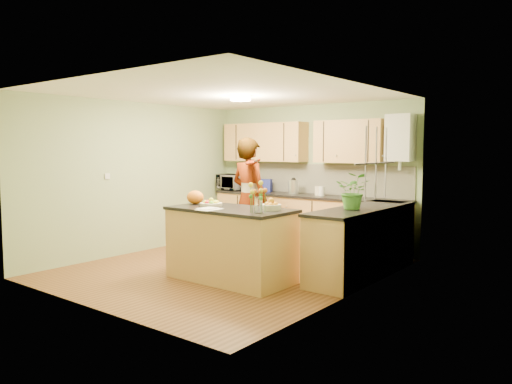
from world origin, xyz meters
The scene contains 28 objects.
floor centered at (0.00, 0.00, 0.00)m, with size 4.50×4.50×0.00m, color brown.
ceiling centered at (0.00, 0.00, 2.50)m, with size 4.00×4.50×0.02m, color white.
wall_back centered at (0.00, 2.25, 1.25)m, with size 4.00×0.02×2.50m, color #92A979.
wall_front centered at (0.00, -2.25, 1.25)m, with size 4.00×0.02×2.50m, color #92A979.
wall_left centered at (-2.00, 0.00, 1.25)m, with size 0.02×4.50×2.50m, color #92A979.
wall_right centered at (2.00, 0.00, 1.25)m, with size 0.02×4.50×2.50m, color #92A979.
back_counter centered at (0.10, 1.95, 0.47)m, with size 3.64×0.62×0.94m.
right_counter centered at (1.70, 0.85, 0.47)m, with size 0.62×2.24×0.94m.
splashback centered at (0.10, 2.23, 1.20)m, with size 3.60×0.02×0.52m, color silver.
upper_cabinets centered at (-0.18, 2.08, 1.85)m, with size 3.20×0.34×0.70m.
boiler centered at (1.70, 2.09, 1.90)m, with size 0.40×0.30×0.86m.
window_right centered at (1.99, 0.60, 1.55)m, with size 0.01×1.30×1.05m.
light_switch centered at (-1.99, -0.60, 1.30)m, with size 0.02×0.09×0.09m, color silver.
ceiling_lamp centered at (0.00, 0.30, 2.46)m, with size 0.30×0.30×0.07m.
peninsula_island centered at (0.43, -0.42, 0.48)m, with size 1.67×0.86×0.96m.
fruit_dish centered at (0.08, -0.42, 1.00)m, with size 0.30×0.30×0.11m.
orange_bowl centered at (0.98, -0.27, 1.02)m, with size 0.25×0.25×0.15m.
flower_vase centered at (1.03, -0.60, 1.25)m, with size 0.24×0.24×0.44m.
orange_bag centered at (-0.27, -0.37, 1.05)m, with size 0.25×0.21×0.19m, color orange.
papers centered at (0.33, -0.72, 0.96)m, with size 0.23×0.31×0.01m, color white.
violinist centered at (-0.18, 0.73, 0.95)m, with size 0.70×0.46×1.91m, color tan.
violin centered at (0.02, 0.51, 1.52)m, with size 0.57×0.23×0.11m, color #520C05, non-canonical shape.
microwave centered at (-1.58, 1.94, 1.09)m, with size 0.54×0.37×0.30m, color silver.
blue_box centered at (-0.85, 1.98, 1.06)m, with size 0.29×0.21×0.23m, color navy.
kettle centered at (-0.15, 1.93, 1.08)m, with size 0.18×0.18×0.33m.
jar_cream centered at (0.31, 1.98, 1.02)m, with size 0.10×0.10×0.16m, color beige.
jar_white centered at (0.41, 1.95, 1.02)m, with size 0.10×0.10×0.16m, color silver.
potted_plant centered at (1.70, 0.56, 1.18)m, with size 0.44×0.38×0.49m, color #3B7B29.
Camera 1 is at (4.68, -5.33, 1.74)m, focal length 35.00 mm.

